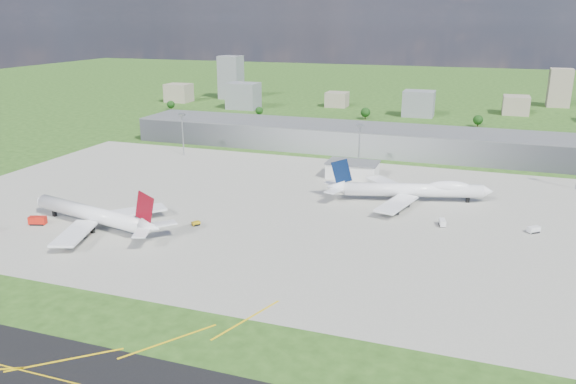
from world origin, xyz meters
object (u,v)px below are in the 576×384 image
(airliner_blue_quad, at_px, (413,190))
(tug_yellow, at_px, (196,224))
(van_white_near, at_px, (442,223))
(van_white_far, at_px, (534,230))
(crash_tender, at_px, (38,221))
(airliner_red_twin, at_px, (95,215))

(airliner_blue_quad, xyz_separation_m, tug_yellow, (-79.79, -61.21, -4.66))
(van_white_near, bearing_deg, van_white_far, -96.66)
(crash_tender, bearing_deg, van_white_near, 1.81)
(van_white_near, bearing_deg, crash_tender, 96.01)
(tug_yellow, bearing_deg, van_white_far, -38.36)
(airliner_blue_quad, distance_m, tug_yellow, 100.67)
(van_white_far, bearing_deg, tug_yellow, 155.64)
(crash_tender, height_order, van_white_near, crash_tender)
(van_white_far, bearing_deg, airliner_blue_quad, 114.02)
(tug_yellow, height_order, van_white_near, van_white_near)
(van_white_far, bearing_deg, crash_tender, 156.55)
(tug_yellow, bearing_deg, van_white_near, -35.05)
(airliner_red_twin, bearing_deg, crash_tender, 24.13)
(van_white_near, xyz_separation_m, van_white_far, (34.92, 3.70, -0.04))
(airliner_blue_quad, relative_size, van_white_near, 13.23)
(crash_tender, bearing_deg, airliner_red_twin, -5.45)
(airliner_red_twin, relative_size, airliner_blue_quad, 0.97)
(airliner_blue_quad, distance_m, van_white_far, 56.60)
(airliner_red_twin, distance_m, crash_tender, 25.64)
(airliner_red_twin, bearing_deg, van_white_far, -150.07)
(crash_tender, relative_size, tug_yellow, 1.96)
(tug_yellow, distance_m, van_white_near, 101.06)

